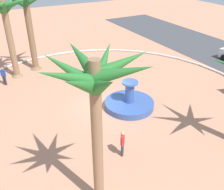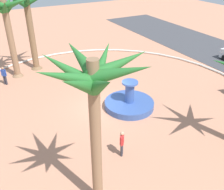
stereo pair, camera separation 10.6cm
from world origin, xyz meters
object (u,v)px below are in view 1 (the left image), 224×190
(fountain, at_px, (129,103))
(person_cyclist_photo, at_px, (123,142))
(person_pedestrian_stroll, at_px, (3,75))
(palm_tree_by_curb, at_px, (28,16))
(palm_tree_mid_plaza, at_px, (5,17))
(palm_tree_near_fountain, at_px, (95,94))

(fountain, relative_size, person_cyclist_photo, 2.22)
(person_pedestrian_stroll, bearing_deg, palm_tree_by_curb, 124.64)
(fountain, bearing_deg, person_cyclist_photo, -36.44)
(fountain, relative_size, palm_tree_mid_plaza, 0.51)
(palm_tree_near_fountain, relative_size, palm_tree_mid_plaza, 1.02)
(palm_tree_by_curb, bearing_deg, palm_tree_mid_plaza, -64.28)
(palm_tree_near_fountain, bearing_deg, fountain, 138.25)
(fountain, bearing_deg, palm_tree_mid_plaza, -146.47)
(palm_tree_by_curb, height_order, person_pedestrian_stroll, palm_tree_by_curb)
(palm_tree_near_fountain, relative_size, person_cyclist_photo, 4.44)
(person_pedestrian_stroll, bearing_deg, palm_tree_near_fountain, 7.78)
(fountain, height_order, palm_tree_mid_plaza, palm_tree_mid_plaza)
(palm_tree_by_curb, bearing_deg, person_cyclist_photo, 4.90)
(fountain, relative_size, palm_tree_by_curb, 0.50)
(person_pedestrian_stroll, bearing_deg, fountain, 42.48)
(person_cyclist_photo, distance_m, person_pedestrian_stroll, 12.77)
(fountain, xyz_separation_m, person_cyclist_photo, (4.03, -2.97, 0.59))
(fountain, height_order, person_pedestrian_stroll, fountain)
(palm_tree_mid_plaza, relative_size, person_pedestrian_stroll, 4.32)
(palm_tree_near_fountain, distance_m, palm_tree_mid_plaza, 15.28)
(fountain, xyz_separation_m, palm_tree_mid_plaza, (-9.22, -6.11, 4.95))
(palm_tree_by_curb, relative_size, palm_tree_mid_plaza, 1.02)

